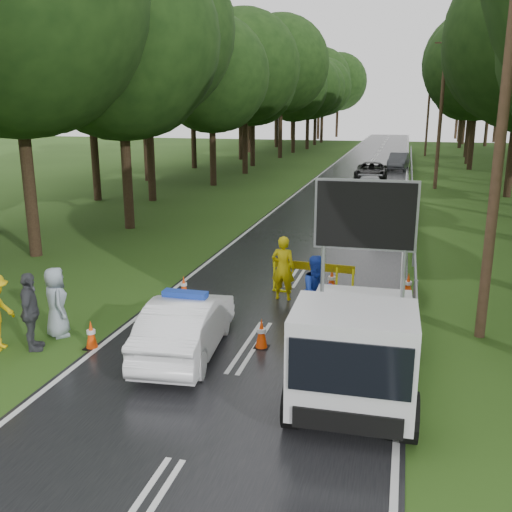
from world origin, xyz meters
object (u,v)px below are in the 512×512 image
(barrier, at_px, (313,271))
(queue_car_third, at_px, (371,172))
(work_truck, at_px, (357,343))
(civilian, at_px, (317,292))
(queue_car_second, at_px, (369,188))
(officer, at_px, (283,268))
(queue_car_first, at_px, (390,207))
(queue_car_fourth, at_px, (399,161))
(police_sedan, at_px, (186,326))

(barrier, xyz_separation_m, queue_car_third, (0.00, 26.87, -0.08))
(work_truck, bearing_deg, civilian, 109.58)
(queue_car_second, bearing_deg, queue_car_third, 90.02)
(officer, relative_size, queue_car_second, 0.43)
(officer, height_order, queue_car_third, officer)
(officer, height_order, queue_car_first, officer)
(officer, relative_size, queue_car_fourth, 0.44)
(barrier, distance_m, queue_car_third, 26.87)
(police_sedan, bearing_deg, queue_car_first, -109.22)
(work_truck, xyz_separation_m, queue_car_third, (-1.72, 32.50, -0.39))
(barrier, bearing_deg, work_truck, -68.79)
(work_truck, height_order, queue_car_first, work_truck)
(queue_car_first, bearing_deg, work_truck, -97.66)
(queue_car_fourth, bearing_deg, work_truck, -84.72)
(officer, bearing_deg, police_sedan, 76.10)
(work_truck, height_order, civilian, work_truck)
(queue_car_third, bearing_deg, barrier, -90.76)
(barrier, relative_size, officer, 1.30)
(police_sedan, distance_m, work_truck, 3.94)
(queue_car_second, height_order, queue_car_fourth, queue_car_fourth)
(civilian, height_order, queue_car_third, civilian)
(barrier, bearing_deg, queue_car_second, 92.92)
(officer, bearing_deg, work_truck, 120.00)
(work_truck, xyz_separation_m, barrier, (-1.72, 5.63, -0.31))
(work_truck, relative_size, queue_car_fourth, 1.17)
(officer, bearing_deg, queue_car_first, -98.11)
(barrier, height_order, queue_car_first, queue_car_first)
(work_truck, relative_size, barrier, 2.06)
(queue_car_fourth, bearing_deg, queue_car_third, -96.25)
(queue_car_third, distance_m, queue_car_fourth, 8.92)
(queue_car_second, bearing_deg, civilian, -92.64)
(queue_car_second, xyz_separation_m, queue_car_third, (-0.41, 8.28, 0.05))
(queue_car_third, xyz_separation_m, queue_car_fourth, (1.80, 8.74, 0.02))
(work_truck, distance_m, civilian, 3.48)
(police_sedan, distance_m, officer, 4.35)
(officer, height_order, queue_car_fourth, officer)
(police_sedan, distance_m, barrier, 5.15)
(police_sedan, height_order, work_truck, work_truck)
(civilian, bearing_deg, work_truck, -109.18)
(work_truck, height_order, queue_car_third, work_truck)
(queue_car_first, relative_size, queue_car_second, 1.02)
(queue_car_first, relative_size, queue_car_fourth, 1.04)
(barrier, relative_size, queue_car_second, 0.56)
(officer, xyz_separation_m, queue_car_third, (0.77, 27.44, -0.26))
(police_sedan, height_order, officer, officer)
(queue_car_third, height_order, queue_car_fourth, queue_car_fourth)
(queue_car_first, bearing_deg, queue_car_third, 89.31)
(queue_car_fourth, bearing_deg, civilian, -86.59)
(queue_car_third, bearing_deg, queue_car_fourth, 77.60)
(police_sedan, height_order, queue_car_fourth, police_sedan)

